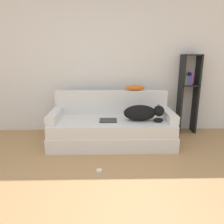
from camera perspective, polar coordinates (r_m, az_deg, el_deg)
ground_plane at (r=2.35m, az=-4.86°, el=-25.55°), size 20.00×20.00×0.00m
wall_back at (r=4.29m, az=-3.24°, el=12.80°), size 7.82×0.06×2.70m
couch at (r=3.80m, az=-0.03°, el=-5.05°), size 2.08×0.92×0.44m
couch_backrest at (r=4.05m, az=-0.16°, el=2.67°), size 2.04×0.15×0.43m
couch_arm_left at (r=3.80m, az=-14.75°, el=-0.92°), size 0.15×0.73×0.14m
couch_arm_right at (r=3.84m, az=14.53°, el=-0.74°), size 0.15×0.73×0.14m
dog at (r=3.64m, az=8.12°, el=-0.17°), size 0.67×0.26×0.27m
laptop at (r=3.62m, az=-1.02°, el=-2.20°), size 0.29×0.24×0.02m
throw_pillow at (r=4.04m, az=6.00°, el=6.32°), size 0.36×0.15×0.10m
bookshelf at (r=4.44m, az=19.32°, el=5.43°), size 0.35×0.26×1.50m
power_adapter at (r=3.02m, az=-3.39°, el=-15.03°), size 0.07×0.07×0.02m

